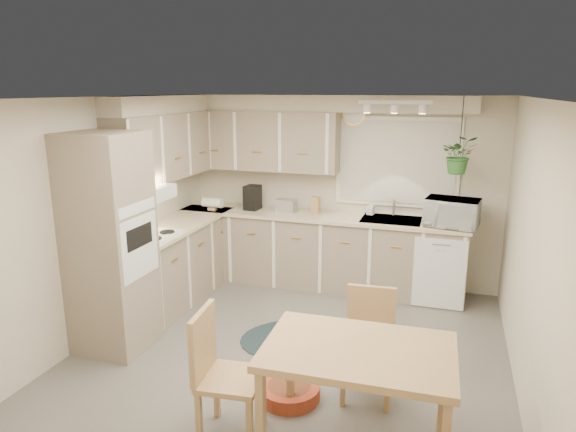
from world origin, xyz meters
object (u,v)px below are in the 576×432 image
at_px(microwave, 452,210).
at_px(pet_bed, 289,392).
at_px(dining_table, 357,401).
at_px(chair_left, 231,375).
at_px(braided_rug, 300,339).
at_px(chair_back, 368,347).

bearing_deg(microwave, pet_bed, -106.76).
relative_size(dining_table, chair_left, 1.31).
distance_m(dining_table, microwave, 3.02).
height_order(chair_left, microwave, microwave).
relative_size(chair_left, microwave, 1.65).
height_order(braided_rug, microwave, microwave).
distance_m(chair_back, microwave, 2.37).
height_order(pet_bed, microwave, microwave).
xyz_separation_m(dining_table, chair_left, (-0.89, -0.10, 0.08)).
height_order(chair_left, braided_rug, chair_left).
bearing_deg(chair_back, chair_left, 38.21).
distance_m(dining_table, chair_back, 0.68).
bearing_deg(dining_table, microwave, 79.33).
relative_size(dining_table, braided_rug, 1.04).
bearing_deg(chair_left, dining_table, 90.13).
bearing_deg(microwave, chair_left, -106.53).
relative_size(chair_back, microwave, 1.54).
bearing_deg(dining_table, chair_back, 92.86).
distance_m(chair_left, microwave, 3.36).
relative_size(pet_bed, microwave, 0.87).
relative_size(dining_table, chair_back, 1.41).
bearing_deg(chair_left, chair_back, 126.21).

